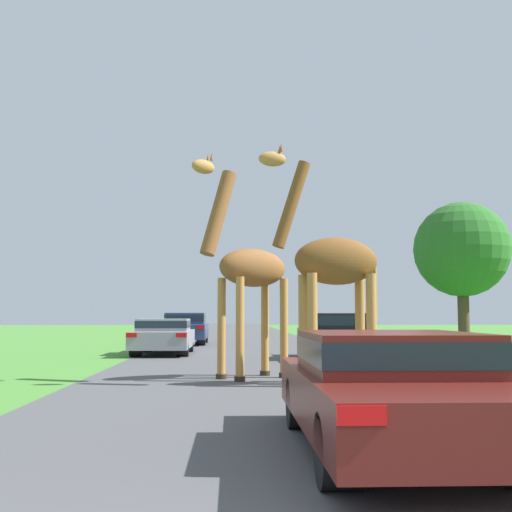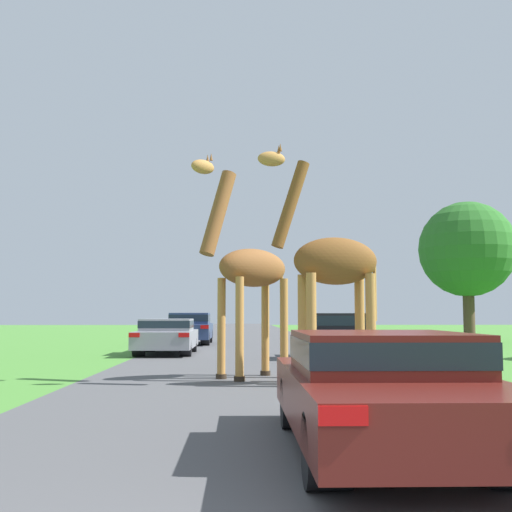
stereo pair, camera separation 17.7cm
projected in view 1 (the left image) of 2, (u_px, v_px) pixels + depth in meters
road at (242, 342)px, 31.67m from camera, size 7.38×120.00×0.00m
giraffe_near_road at (248, 271)px, 14.01m from camera, size 2.30×1.93×4.78m
giraffe_companion at (332, 271)px, 12.88m from camera, size 2.52×1.07×4.79m
car_lead_maroon at (390, 386)px, 6.54m from camera, size 1.85×4.59×1.21m
car_queue_right at (164, 335)px, 22.29m from camera, size 1.91×4.40×1.22m
car_queue_left at (186, 327)px, 29.74m from camera, size 1.96×4.68×1.44m
car_far_ahead at (335, 335)px, 19.94m from camera, size 1.89×4.24×1.41m
tree_left_edge at (462, 250)px, 32.34m from camera, size 4.79×4.79×7.04m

